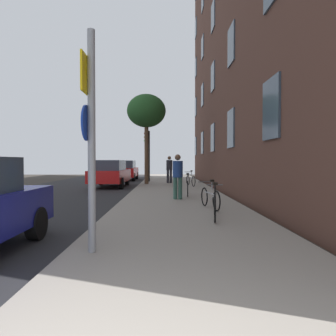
{
  "coord_description": "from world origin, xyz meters",
  "views": [
    {
      "loc": [
        0.62,
        -1.2,
        1.55
      ],
      "look_at": [
        0.76,
        12.04,
        1.28
      ],
      "focal_mm": 33.32,
      "sensor_mm": 36.0,
      "label": 1
    }
  ],
  "objects": [
    {
      "name": "bicycle_3",
      "position": [
        2.14,
        16.94,
        0.48
      ],
      "size": [
        0.54,
        1.67,
        0.92
      ],
      "color": "black",
      "rests_on": "sidewalk"
    },
    {
      "name": "pedestrian_1",
      "position": [
        0.92,
        19.51,
        1.14
      ],
      "size": [
        0.57,
        0.57,
        1.79
      ],
      "color": "#26262D",
      "rests_on": "sidewalk"
    },
    {
      "name": "sign_post",
      "position": [
        -0.56,
        3.71,
        2.06
      ],
      "size": [
        0.16,
        0.6,
        3.49
      ],
      "color": "gray",
      "rests_on": "sidewalk"
    },
    {
      "name": "traffic_light",
      "position": [
        -0.61,
        21.17,
        2.61
      ],
      "size": [
        0.43,
        0.24,
        3.63
      ],
      "color": "black",
      "rests_on": "sidewalk"
    },
    {
      "name": "tree_near",
      "position": [
        -0.56,
        18.81,
        4.75
      ],
      "size": [
        2.48,
        2.48,
        5.73
      ],
      "color": "brown",
      "rests_on": "sidewalk"
    },
    {
      "name": "sidewalk",
      "position": [
        1.1,
        15.0,
        0.06
      ],
      "size": [
        4.2,
        38.0,
        0.12
      ],
      "primitive_type": "cube",
      "color": "gray",
      "rests_on": "ground"
    },
    {
      "name": "pedestrian_0",
      "position": [
        1.11,
        10.6,
        1.09
      ],
      "size": [
        0.49,
        0.49,
        1.7
      ],
      "color": "#33594C",
      "rests_on": "sidewalk"
    },
    {
      "name": "road_asphalt",
      "position": [
        -4.5,
        15.0,
        0.01
      ],
      "size": [
        7.0,
        38.0,
        0.01
      ],
      "primitive_type": "cube",
      "color": "#232326",
      "rests_on": "ground"
    },
    {
      "name": "building_facade",
      "position": [
        3.7,
        14.5,
        9.34
      ],
      "size": [
        0.56,
        27.0,
        18.65
      ],
      "color": "#513328",
      "rests_on": "ground"
    },
    {
      "name": "bicycle_0",
      "position": [
        1.87,
        6.54,
        0.48
      ],
      "size": [
        0.43,
        1.63,
        0.92
      ],
      "color": "black",
      "rests_on": "sidewalk"
    },
    {
      "name": "bicycle_1",
      "position": [
        2.0,
        8.21,
        0.47
      ],
      "size": [
        0.49,
        1.67,
        0.89
      ],
      "color": "black",
      "rests_on": "sidewalk"
    },
    {
      "name": "bicycle_2",
      "position": [
        1.58,
        11.79,
        0.49
      ],
      "size": [
        0.42,
        1.72,
        0.95
      ],
      "color": "black",
      "rests_on": "sidewalk"
    },
    {
      "name": "ground_plane",
      "position": [
        -2.4,
        15.0,
        0.0
      ],
      "size": [
        41.8,
        41.8,
        0.0
      ],
      "primitive_type": "plane",
      "color": "#332D28"
    },
    {
      "name": "car_2",
      "position": [
        -2.62,
        24.47,
        0.84
      ],
      "size": [
        1.82,
        4.36,
        1.62
      ],
      "color": "red",
      "rests_on": "road_asphalt"
    },
    {
      "name": "car_1",
      "position": [
        -2.69,
        17.72,
        0.84
      ],
      "size": [
        2.0,
        4.42,
        1.62
      ],
      "color": "red",
      "rests_on": "road_asphalt"
    }
  ]
}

